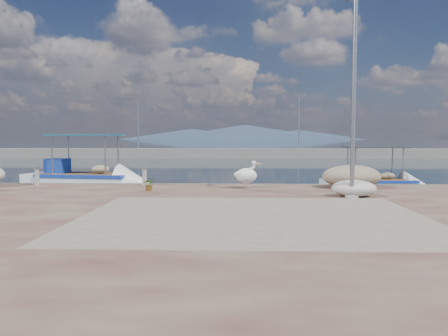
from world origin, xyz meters
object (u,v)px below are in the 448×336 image
boat_right (373,186)px  pelican (247,175)px  boat_left (85,181)px  lamp_post (353,101)px  bollard_near (144,176)px

boat_right → pelican: boat_right is taller
boat_left → lamp_post: (12.08, -8.05, 3.55)m
lamp_post → bollard_near: 9.23m
bollard_near → pelican: bearing=-11.2°
pelican → bollard_near: pelican is taller
boat_left → lamp_post: 14.94m
boat_right → pelican: (-6.31, -3.91, 0.84)m
pelican → bollard_near: (-4.41, 0.87, -0.11)m
boat_left → boat_right: (14.86, -1.29, -0.06)m
boat_left → bollard_near: boat_left is taller
lamp_post → bollard_near: size_ratio=9.08×
boat_right → bollard_near: bearing=-166.8°
boat_left → boat_right: 14.92m
boat_right → boat_left: bearing=172.4°
boat_right → pelican: size_ratio=4.56×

